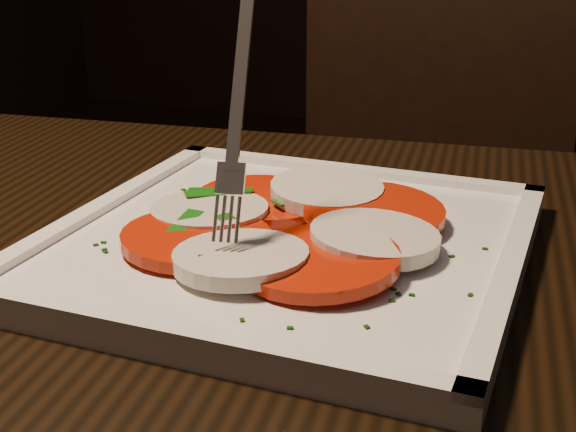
{
  "coord_description": "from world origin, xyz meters",
  "views": [
    {
      "loc": [
        0.05,
        -0.62,
        0.98
      ],
      "look_at": [
        -0.13,
        -0.14,
        0.78
      ],
      "focal_mm": 50.0,
      "sensor_mm": 36.0,
      "label": 1
    }
  ],
  "objects": [
    {
      "name": "caprese_salad",
      "position": [
        -0.13,
        -0.14,
        0.77
      ],
      "size": [
        0.25,
        0.26,
        0.02
      ],
      "color": "#C01804",
      "rests_on": "plate"
    },
    {
      "name": "fork",
      "position": [
        -0.16,
        -0.16,
        0.86
      ],
      "size": [
        0.04,
        0.08,
        0.15
      ],
      "primitive_type": null,
      "rotation": [
        0.0,
        0.0,
        0.18
      ],
      "color": "white",
      "rests_on": "caprese_salad"
    },
    {
      "name": "chair",
      "position": [
        -0.17,
        0.5,
        0.53
      ],
      "size": [
        0.44,
        0.44,
        0.93
      ],
      "rotation": [
        0.0,
        0.0,
        -0.04
      ],
      "color": "black",
      "rests_on": "ground"
    },
    {
      "name": "plate",
      "position": [
        -0.13,
        -0.14,
        0.76
      ],
      "size": [
        0.32,
        0.32,
        0.01
      ],
      "primitive_type": "cube",
      "rotation": [
        0.0,
        0.0,
        -0.01
      ],
      "color": "white",
      "rests_on": "table"
    },
    {
      "name": "table",
      "position": [
        -0.22,
        -0.24,
        0.65
      ],
      "size": [
        1.29,
        0.94,
        0.75
      ],
      "rotation": [
        0.0,
        0.0,
        0.12
      ],
      "color": "black",
      "rests_on": "ground"
    }
  ]
}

